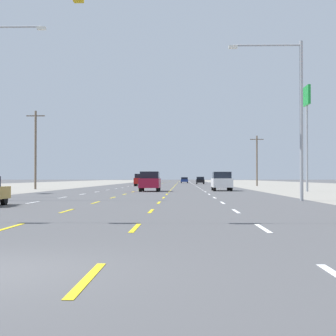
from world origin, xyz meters
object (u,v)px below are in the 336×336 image
at_px(suv_far_right_mid, 222,181).
at_px(suv_inner_left_midfar, 141,180).
at_px(suv_center_turn_near, 150,181).
at_px(streetlight_right_row_0, 293,107).
at_px(pole_sign_right_row_1, 307,110).
at_px(hatchback_far_right_far, 200,180).
at_px(suv_far_left_farthest, 143,179).
at_px(sedan_inner_right_farther, 184,180).

xyz_separation_m(suv_far_right_mid, suv_inner_left_midfar, (-10.87, 31.11, 0.00)).
relative_size(suv_center_turn_near, streetlight_right_row_0, 0.51).
distance_m(suv_inner_left_midfar, pole_sign_right_row_1, 39.97).
xyz_separation_m(hatchback_far_right_far, streetlight_right_row_0, (2.86, -83.73, 4.81)).
height_order(suv_center_turn_near, suv_far_right_mid, same).
relative_size(suv_inner_left_midfar, streetlight_right_row_0, 0.51).
distance_m(hatchback_far_right_far, suv_far_left_farthest, 24.99).
distance_m(suv_far_right_mid, suv_inner_left_midfar, 32.96).
xyz_separation_m(suv_center_turn_near, suv_far_right_mid, (7.37, 2.65, 0.00)).
height_order(suv_far_left_farthest, pole_sign_right_row_1, pole_sign_right_row_1).
distance_m(suv_far_left_farthest, pole_sign_right_row_1, 86.58).
relative_size(suv_far_right_mid, pole_sign_right_row_1, 0.47).
bearing_deg(pole_sign_right_row_1, sedan_inner_right_farther, 98.15).
xyz_separation_m(sedan_inner_right_farther, pole_sign_right_row_1, (11.78, -82.24, 7.24)).
xyz_separation_m(suv_inner_left_midfar, streetlight_right_row_0, (13.40, -55.65, 4.56)).
height_order(suv_far_right_mid, pole_sign_right_row_1, pole_sign_right_row_1).
height_order(suv_inner_left_midfar, streetlight_right_row_0, streetlight_right_row_0).
bearing_deg(suv_far_left_farthest, pole_sign_right_row_1, -75.02).
distance_m(hatchback_far_right_far, pole_sign_right_row_1, 63.53).
relative_size(suv_center_turn_near, sedan_inner_right_farther, 1.09).
bearing_deg(pole_sign_right_row_1, suv_far_left_farthest, 104.98).
distance_m(suv_far_right_mid, pole_sign_right_row_1, 11.23).
height_order(suv_far_right_mid, streetlight_right_row_0, streetlight_right_row_0).
bearing_deg(suv_far_right_mid, sedan_inner_right_farther, 92.64).
relative_size(suv_inner_left_midfar, suv_far_left_farthest, 1.00).
height_order(hatchback_far_right_far, pole_sign_right_row_1, pole_sign_right_row_1).
bearing_deg(pole_sign_right_row_1, suv_center_turn_near, 177.41).
bearing_deg(suv_inner_left_midfar, suv_far_right_mid, -70.75).
relative_size(hatchback_far_right_far, streetlight_right_row_0, 0.41).
bearing_deg(suv_far_right_mid, pole_sign_right_row_1, -22.36).
bearing_deg(suv_inner_left_midfar, streetlight_right_row_0, -76.46).
relative_size(suv_far_left_farthest, streetlight_right_row_0, 0.51).
xyz_separation_m(suv_far_left_farthest, pole_sign_right_row_1, (22.30, -83.36, 6.97)).
xyz_separation_m(suv_far_left_farthest, streetlight_right_row_0, (16.69, -104.55, 4.56)).
distance_m(suv_center_turn_near, suv_inner_left_midfar, 33.94).
distance_m(sedan_inner_right_farther, pole_sign_right_row_1, 83.40).
height_order(suv_far_right_mid, sedan_inner_right_farther, suv_far_right_mid).
distance_m(suv_center_turn_near, sedan_inner_right_farther, 81.63).
bearing_deg(suv_center_turn_near, pole_sign_right_row_1, -2.59).
relative_size(suv_far_right_mid, sedan_inner_right_farther, 1.09).
height_order(hatchback_far_right_far, suv_far_left_farthest, suv_far_left_farthest).
bearing_deg(pole_sign_right_row_1, suv_far_right_mid, 157.64).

